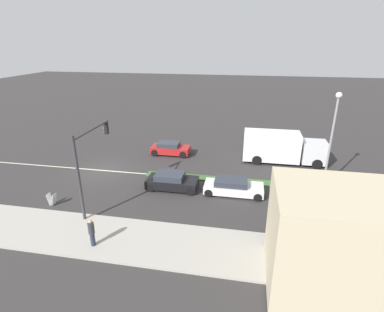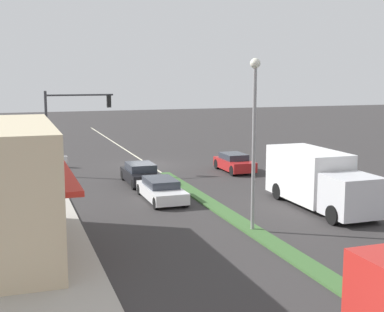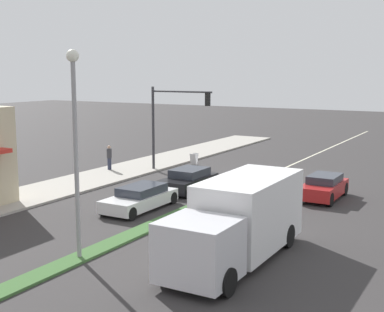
{
  "view_description": "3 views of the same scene",
  "coord_description": "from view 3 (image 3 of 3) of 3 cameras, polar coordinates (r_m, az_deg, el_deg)",
  "views": [
    {
      "loc": [
        22.47,
        12.14,
        10.85
      ],
      "look_at": [
        0.66,
        8.05,
        2.22
      ],
      "focal_mm": 28.0,
      "sensor_mm": 36.0,
      "label": 1
    },
    {
      "loc": [
        9.81,
        38.92,
        6.79
      ],
      "look_at": [
        -0.14,
        9.75,
        2.08
      ],
      "focal_mm": 50.0,
      "sensor_mm": 36.0,
      "label": 2
    },
    {
      "loc": [
        -12.77,
        32.4,
        6.71
      ],
      "look_at": [
        1.28,
        7.93,
        2.25
      ],
      "focal_mm": 50.0,
      "sensor_mm": 36.0,
      "label": 3
    }
  ],
  "objects": [
    {
      "name": "ground_plane",
      "position": [
        20.38,
        -11.23,
        -10.42
      ],
      "size": [
        160.0,
        160.0,
        0.0
      ],
      "primitive_type": "plane",
      "color": "#333030"
    },
    {
      "name": "lane_marking_center",
      "position": [
        35.47,
        8.21,
        -2.01
      ],
      "size": [
        0.16,
        60.0,
        0.01
      ],
      "primitive_type": "cube",
      "color": "beige",
      "rests_on": "ground"
    },
    {
      "name": "traffic_signal_main",
      "position": [
        35.64,
        -2.27,
        4.45
      ],
      "size": [
        4.59,
        0.34,
        5.6
      ],
      "color": "#333338",
      "rests_on": "sidewalk_right"
    },
    {
      "name": "street_lamp",
      "position": [
        19.08,
        -12.37,
        2.95
      ],
      "size": [
        0.44,
        0.44,
        7.37
      ],
      "color": "gray",
      "rests_on": "median_strip"
    },
    {
      "name": "pedestrian",
      "position": [
        36.67,
        -8.82,
        -0.1
      ],
      "size": [
        0.34,
        0.34,
        1.66
      ],
      "color": "#282D42",
      "rests_on": "sidewalk_right"
    },
    {
      "name": "warning_aframe_sign",
      "position": [
        38.82,
        0.22,
        -0.33
      ],
      "size": [
        0.45,
        0.53,
        0.84
      ],
      "color": "silver",
      "rests_on": "ground"
    },
    {
      "name": "delivery_truck",
      "position": [
        19.35,
        5.05,
        -6.78
      ],
      "size": [
        2.44,
        7.5,
        2.87
      ],
      "color": "silver",
      "rests_on": "ground"
    },
    {
      "name": "van_white",
      "position": [
        26.45,
        -5.57,
        -4.47
      ],
      "size": [
        1.82,
        4.37,
        1.17
      ],
      "color": "silver",
      "rests_on": "ground"
    },
    {
      "name": "hatchback_red",
      "position": [
        29.35,
        13.87,
        -3.24
      ],
      "size": [
        1.74,
        3.82,
        1.28
      ],
      "color": "#AD1E1E",
      "rests_on": "ground"
    },
    {
      "name": "suv_black",
      "position": [
        30.32,
        -0.39,
        -2.61
      ],
      "size": [
        1.9,
        3.92,
        1.27
      ],
      "color": "black",
      "rests_on": "ground"
    }
  ]
}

